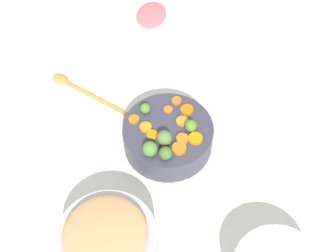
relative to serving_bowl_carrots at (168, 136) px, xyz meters
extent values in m
cube|color=silver|center=(-0.02, -0.02, -0.05)|extent=(2.40, 2.40, 0.02)
cylinder|color=#3A394C|center=(0.00, 0.00, 0.00)|extent=(0.25, 0.25, 0.08)
cylinder|color=#B4B2BA|center=(0.02, -0.34, 0.01)|extent=(0.23, 0.23, 0.10)
ellipsoid|color=tan|center=(0.02, -0.34, 0.08)|extent=(0.19, 0.19, 0.03)
cylinder|color=orange|center=(0.06, -0.05, 0.04)|extent=(0.05, 0.05, 0.01)
cylinder|color=orange|center=(-0.03, 0.06, 0.04)|extent=(0.03, 0.03, 0.01)
cylinder|color=orange|center=(0.02, 0.04, 0.04)|extent=(0.04, 0.04, 0.01)
cylinder|color=orange|center=(-0.05, -0.03, 0.04)|extent=(0.04, 0.04, 0.01)
cylinder|color=orange|center=(0.05, -0.01, 0.04)|extent=(0.05, 0.05, 0.01)
cylinder|color=orange|center=(-0.03, -0.04, 0.04)|extent=(0.04, 0.04, 0.01)
cylinder|color=orange|center=(0.02, 0.08, 0.04)|extent=(0.05, 0.05, 0.01)
cylinder|color=orange|center=(-0.10, -0.02, 0.04)|extent=(0.04, 0.04, 0.01)
cylinder|color=orange|center=(-0.03, 0.09, 0.04)|extent=(0.04, 0.04, 0.01)
cylinder|color=orange|center=(0.08, 0.00, 0.04)|extent=(0.04, 0.04, 0.01)
sphere|color=#538636|center=(-0.01, -0.09, 0.06)|extent=(0.04, 0.04, 0.04)
sphere|color=#547F28|center=(0.06, 0.02, 0.06)|extent=(0.03, 0.03, 0.03)
sphere|color=#54862F|center=(-0.08, 0.02, 0.05)|extent=(0.03, 0.03, 0.03)
sphere|color=#5A7642|center=(0.01, -0.05, 0.06)|extent=(0.04, 0.04, 0.04)
sphere|color=#466C28|center=(0.04, -0.08, 0.06)|extent=(0.04, 0.04, 0.04)
cube|color=#B19044|center=(-0.27, 0.05, -0.04)|extent=(0.25, 0.04, 0.01)
ellipsoid|color=#B19044|center=(-0.41, 0.06, -0.03)|extent=(0.06, 0.04, 0.01)
cylinder|color=white|center=(-0.30, 0.47, -0.03)|extent=(0.27, 0.27, 0.01)
ellipsoid|color=#D26570|center=(-0.29, 0.45, -0.02)|extent=(0.14, 0.17, 0.02)
camera|label=1|loc=(0.32, -0.63, 1.01)|focal=47.51mm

